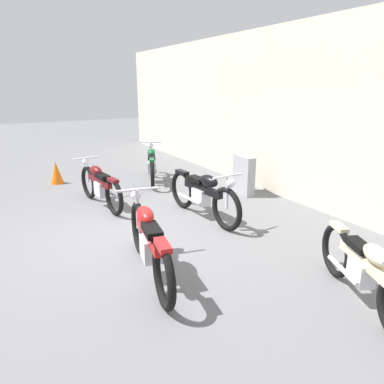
% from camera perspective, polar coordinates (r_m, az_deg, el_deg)
% --- Properties ---
extents(ground_plane, '(40.00, 40.00, 0.00)m').
position_cam_1_polar(ground_plane, '(6.11, -8.84, -6.44)').
color(ground_plane, slate).
extents(building_wall, '(18.00, 0.30, 3.57)m').
position_cam_1_polar(building_wall, '(7.71, 17.62, 11.52)').
color(building_wall, beige).
rests_on(building_wall, ground_plane).
extents(stone_marker, '(0.64, 0.24, 0.87)m').
position_cam_1_polar(stone_marker, '(8.13, 8.21, 2.68)').
color(stone_marker, '#9E9EA3').
rests_on(stone_marker, ground_plane).
extents(helmet, '(0.26, 0.26, 0.26)m').
position_cam_1_polar(helmet, '(8.01, 2.20, 0.37)').
color(helmet, black).
rests_on(helmet, ground_plane).
extents(traffic_cone, '(0.32, 0.32, 0.55)m').
position_cam_1_polar(traffic_cone, '(9.55, -20.74, 2.89)').
color(traffic_cone, orange).
rests_on(traffic_cone, ground_plane).
extents(motorcycle_black, '(2.15, 0.60, 0.97)m').
position_cam_1_polar(motorcycle_black, '(6.54, 1.77, -0.33)').
color(motorcycle_black, black).
rests_on(motorcycle_black, ground_plane).
extents(motorcycle_green, '(1.93, 0.95, 0.92)m').
position_cam_1_polar(motorcycle_green, '(9.14, -6.40, 4.39)').
color(motorcycle_green, black).
rests_on(motorcycle_green, ground_plane).
extents(motorcycle_red, '(2.18, 0.67, 0.99)m').
position_cam_1_polar(motorcycle_red, '(4.63, -6.85, -7.78)').
color(motorcycle_red, black).
rests_on(motorcycle_red, ground_plane).
extents(motorcycle_maroon, '(2.02, 0.58, 0.91)m').
position_cam_1_polar(motorcycle_maroon, '(7.46, -14.42, 1.07)').
color(motorcycle_maroon, black).
rests_on(motorcycle_maroon, ground_plane).
extents(motorcycle_cream, '(1.84, 0.96, 0.89)m').
position_cam_1_polar(motorcycle_cream, '(4.46, 25.78, -11.13)').
color(motorcycle_cream, black).
rests_on(motorcycle_cream, ground_plane).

